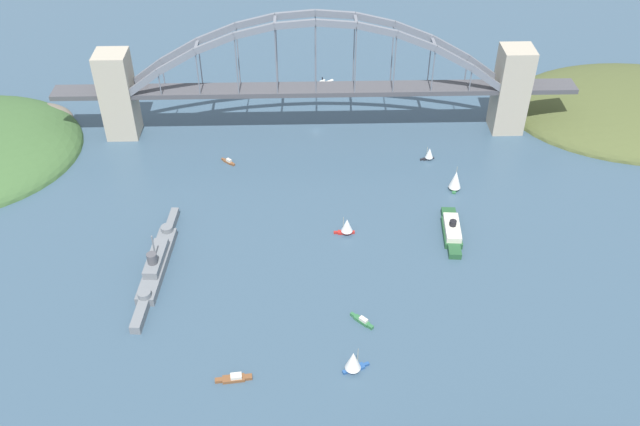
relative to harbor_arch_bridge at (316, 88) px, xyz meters
The scene contains 12 objects.
ground_plane 24.90m from the harbor_arch_bridge, 26.57° to the right, with size 1400.00×1400.00×0.00m, color #385166.
harbor_arch_bridge is the anchor object (origin of this frame).
naval_cruiser 124.79m from the harbor_arch_bridge, 57.60° to the left, with size 10.24×70.42×16.92m.
harbor_ferry_steamer 104.33m from the harbor_arch_bridge, 123.16° to the left, with size 8.73×31.90×7.56m.
seaplane_taxiing_near_bridge 52.92m from the harbor_arch_bridge, 98.07° to the right, with size 8.82×8.17×5.23m.
small_boat_1 137.33m from the harbor_arch_bridge, 95.96° to the left, with size 8.37×8.36×2.47m.
small_boat_2 157.94m from the harbor_arch_bridge, 93.37° to the left, with size 9.68×7.20×10.27m.
small_boat_3 84.50m from the harbor_arch_bridge, 139.82° to the left, with size 6.63×10.16×11.55m.
small_boat_5 65.09m from the harbor_arch_bridge, 152.91° to the left, with size 7.10×4.60×7.31m.
small_boat_6 86.66m from the harbor_arch_bridge, 97.65° to the left, with size 8.96×4.96×8.74m.
small_boat_8 164.14m from the harbor_arch_bridge, 78.97° to the left, with size 12.66×3.82×2.42m.
small_boat_9 57.13m from the harbor_arch_bridge, 33.41° to the left, with size 7.13×6.51×2.35m.
Camera 1 is at (6.17, 307.81, 188.73)m, focal length 38.68 mm.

